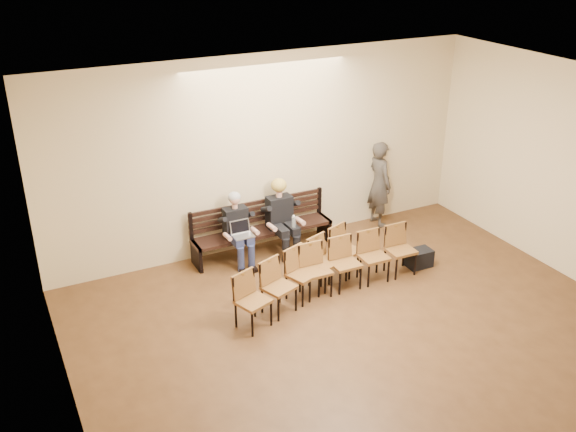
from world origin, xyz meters
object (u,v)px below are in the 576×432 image
bag (419,258)px  passerby (380,178)px  bench (263,241)px  chair_row_back (360,261)px  seated_man (238,230)px  water_bottle (294,228)px  laptop (244,237)px  seated_woman (282,219)px  chair_row_front (303,275)px

bag → passerby: size_ratio=0.22×
bench → chair_row_back: chair_row_back is taller
seated_man → chair_row_back: bearing=-46.9°
bench → seated_man: size_ratio=2.13×
seated_man → water_bottle: bearing=-17.9°
laptop → chair_row_back: bearing=-49.3°
bag → seated_woman: bearing=140.4°
seated_man → seated_woman: (0.84, 0.00, 0.04)m
chair_row_front → laptop: bearing=87.2°
water_bottle → chair_row_back: bearing=-66.7°
laptop → passerby: bearing=1.9°
water_bottle → chair_row_back: chair_row_back is taller
laptop → water_bottle: laptop is taller
passerby → chair_row_back: bearing=138.3°
bag → chair_row_back: size_ratio=0.21×
bench → bag: (2.20, -1.68, -0.07)m
water_bottle → chair_row_front: (-0.49, -1.28, -0.14)m
laptop → chair_row_back: (1.47, -1.37, -0.15)m
laptop → bag: bearing=-32.6°
water_bottle → bag: bearing=-35.0°
bench → chair_row_back: (0.96, -1.71, 0.20)m
bag → passerby: (0.32, 1.78, 0.82)m
laptop → bag: laptop is taller
bench → laptop: 0.71m
bench → laptop: (-0.51, -0.34, 0.35)m
chair_row_back → bench: bearing=120.3°
bag → chair_row_front: 2.30m
water_bottle → chair_row_back: 1.41m
chair_row_front → chair_row_back: (1.04, -0.01, -0.00)m
bench → seated_man: seated_man is taller
water_bottle → chair_row_front: 1.37m
bench → water_bottle: (0.40, -0.42, 0.34)m
seated_woman → passerby: passerby is taller
chair_row_back → chair_row_front: bearing=-179.5°
laptop → passerby: size_ratio=0.18×
bench → chair_row_front: bearing=-92.9°
water_bottle → passerby: (2.12, 0.52, 0.40)m
seated_man → passerby: size_ratio=0.63×
chair_row_front → passerby: bearing=14.3°
seated_woman → laptop: bearing=-165.4°
chair_row_back → water_bottle: bearing=114.3°
bench → chair_row_back: bearing=-60.7°
chair_row_back → seated_woman: bearing=113.0°
bag → passerby: 1.99m
passerby → chair_row_back: size_ratio=0.95×
water_bottle → bench: bearing=133.8°
bench → chair_row_front: 1.71m
seated_man → water_bottle: size_ratio=5.16×
seated_man → laptop: 0.22m
laptop → passerby: (3.04, 0.44, 0.39)m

